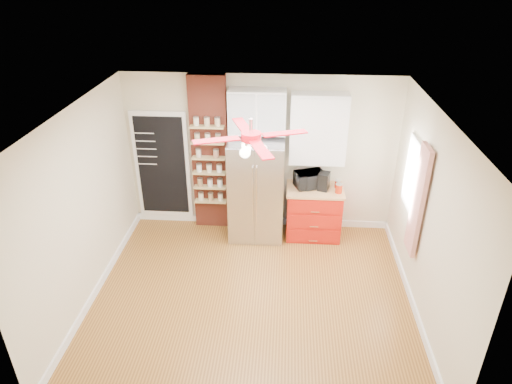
# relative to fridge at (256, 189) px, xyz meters

# --- Properties ---
(floor) EXTENTS (4.50, 4.50, 0.00)m
(floor) POSITION_rel_fridge_xyz_m (0.05, -1.63, -0.88)
(floor) COLOR #9A6827
(floor) RESTS_ON ground
(ceiling) EXTENTS (4.50, 4.50, 0.00)m
(ceiling) POSITION_rel_fridge_xyz_m (0.05, -1.63, 1.83)
(ceiling) COLOR white
(ceiling) RESTS_ON wall_back
(wall_back) EXTENTS (4.50, 0.02, 2.70)m
(wall_back) POSITION_rel_fridge_xyz_m (0.05, 0.37, 0.48)
(wall_back) COLOR beige
(wall_back) RESTS_ON floor
(wall_front) EXTENTS (4.50, 0.02, 2.70)m
(wall_front) POSITION_rel_fridge_xyz_m (0.05, -3.63, 0.48)
(wall_front) COLOR beige
(wall_front) RESTS_ON floor
(wall_left) EXTENTS (0.02, 4.00, 2.70)m
(wall_left) POSITION_rel_fridge_xyz_m (-2.20, -1.63, 0.48)
(wall_left) COLOR beige
(wall_left) RESTS_ON floor
(wall_right) EXTENTS (0.02, 4.00, 2.70)m
(wall_right) POSITION_rel_fridge_xyz_m (2.30, -1.63, 0.48)
(wall_right) COLOR beige
(wall_right) RESTS_ON floor
(chalkboard) EXTENTS (0.95, 0.05, 1.95)m
(chalkboard) POSITION_rel_fridge_xyz_m (-1.65, 0.33, 0.23)
(chalkboard) COLOR white
(chalkboard) RESTS_ON wall_back
(brick_pillar) EXTENTS (0.60, 0.16, 2.70)m
(brick_pillar) POSITION_rel_fridge_xyz_m (-0.80, 0.29, 0.48)
(brick_pillar) COLOR brown
(brick_pillar) RESTS_ON floor
(fridge) EXTENTS (0.90, 0.70, 1.75)m
(fridge) POSITION_rel_fridge_xyz_m (0.00, 0.00, 0.00)
(fridge) COLOR #B0B0B5
(fridge) RESTS_ON floor
(upper_glass_cabinet) EXTENTS (0.90, 0.35, 0.70)m
(upper_glass_cabinet) POSITION_rel_fridge_xyz_m (0.00, 0.20, 1.27)
(upper_glass_cabinet) COLOR white
(upper_glass_cabinet) RESTS_ON wall_back
(red_cabinet) EXTENTS (0.94, 0.64, 0.90)m
(red_cabinet) POSITION_rel_fridge_xyz_m (0.97, 0.05, -0.42)
(red_cabinet) COLOR #B5170C
(red_cabinet) RESTS_ON floor
(upper_shelf_unit) EXTENTS (0.90, 0.30, 1.15)m
(upper_shelf_unit) POSITION_rel_fridge_xyz_m (0.97, 0.22, 1.00)
(upper_shelf_unit) COLOR white
(upper_shelf_unit) RESTS_ON wall_back
(window) EXTENTS (0.04, 0.75, 1.05)m
(window) POSITION_rel_fridge_xyz_m (2.28, -0.73, 0.68)
(window) COLOR white
(window) RESTS_ON wall_right
(curtain) EXTENTS (0.06, 0.40, 1.55)m
(curtain) POSITION_rel_fridge_xyz_m (2.23, -1.28, 0.57)
(curtain) COLOR red
(curtain) RESTS_ON wall_right
(ceiling_fan) EXTENTS (1.40, 1.40, 0.44)m
(ceiling_fan) POSITION_rel_fridge_xyz_m (0.05, -1.63, 1.55)
(ceiling_fan) COLOR silver
(ceiling_fan) RESTS_ON ceiling
(toaster_oven) EXTENTS (0.56, 0.47, 0.26)m
(toaster_oven) POSITION_rel_fridge_xyz_m (0.88, 0.11, 0.16)
(toaster_oven) COLOR black
(toaster_oven) RESTS_ON red_cabinet
(coffee_maker) EXTENTS (0.22, 0.26, 0.29)m
(coffee_maker) POSITION_rel_fridge_xyz_m (1.10, 0.04, 0.17)
(coffee_maker) COLOR black
(coffee_maker) RESTS_ON red_cabinet
(canister_left) EXTENTS (0.13, 0.13, 0.15)m
(canister_left) POSITION_rel_fridge_xyz_m (1.34, -0.07, 0.10)
(canister_left) COLOR #B02309
(canister_left) RESTS_ON red_cabinet
(canister_right) EXTENTS (0.11, 0.11, 0.13)m
(canister_right) POSITION_rel_fridge_xyz_m (1.34, 0.11, 0.09)
(canister_right) COLOR #AF1909
(canister_right) RESTS_ON red_cabinet
(pantry_jar_oats) EXTENTS (0.10, 0.10, 0.13)m
(pantry_jar_oats) POSITION_rel_fridge_xyz_m (-0.96, 0.15, 0.56)
(pantry_jar_oats) COLOR #C0AB93
(pantry_jar_oats) RESTS_ON brick_pillar
(pantry_jar_beans) EXTENTS (0.12, 0.12, 0.13)m
(pantry_jar_beans) POSITION_rel_fridge_xyz_m (-0.67, 0.14, 0.56)
(pantry_jar_beans) COLOR #95644C
(pantry_jar_beans) RESTS_ON brick_pillar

